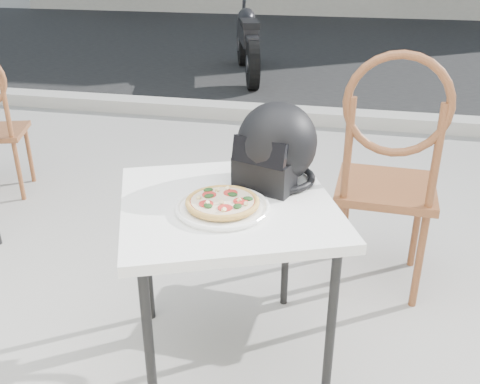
% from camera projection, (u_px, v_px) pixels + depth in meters
% --- Properties ---
extents(ground, '(80.00, 80.00, 0.00)m').
position_uv_depth(ground, '(249.00, 322.00, 2.39)').
color(ground, '#97958F').
rests_on(ground, ground).
extents(street_asphalt, '(30.00, 8.00, 0.00)m').
position_uv_depth(street_asphalt, '(337.00, 48.00, 8.57)').
color(street_asphalt, black).
rests_on(street_asphalt, ground).
extents(curb, '(30.00, 0.25, 0.12)m').
position_uv_depth(curb, '(314.00, 116.00, 5.01)').
color(curb, '#A3A098').
rests_on(curb, ground).
extents(cafe_table_main, '(0.97, 0.97, 0.71)m').
position_uv_depth(cafe_table_main, '(228.00, 217.00, 1.92)').
color(cafe_table_main, white).
rests_on(cafe_table_main, ground).
extents(plate, '(0.34, 0.34, 0.02)m').
position_uv_depth(plate, '(223.00, 207.00, 1.83)').
color(plate, white).
rests_on(plate, cafe_table_main).
extents(pizza, '(0.29, 0.29, 0.03)m').
position_uv_depth(pizza, '(223.00, 202.00, 1.82)').
color(pizza, gold).
rests_on(pizza, plate).
extents(helmet, '(0.38, 0.39, 0.31)m').
position_uv_depth(helmet, '(276.00, 148.00, 1.99)').
color(helmet, black).
rests_on(helmet, cafe_table_main).
extents(cafe_chair_main, '(0.46, 0.46, 1.17)m').
position_uv_depth(cafe_chair_main, '(389.00, 165.00, 2.35)').
color(cafe_chair_main, brown).
rests_on(cafe_chair_main, ground).
extents(motorcycle, '(0.73, 1.89, 0.97)m').
position_uv_depth(motorcycle, '(247.00, 42.00, 6.60)').
color(motorcycle, black).
rests_on(motorcycle, street_asphalt).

